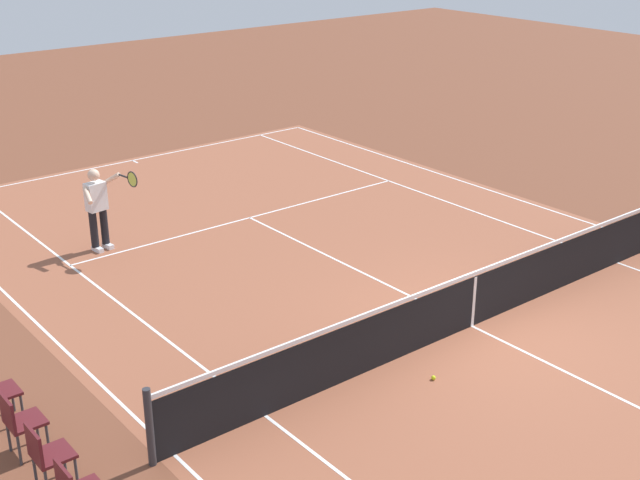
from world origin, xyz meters
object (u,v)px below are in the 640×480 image
Objects in this scene: spectator_chair_1 at (46,453)px; spectator_chair_2 at (19,420)px; tennis_ball at (433,378)px; tennis_player_near at (98,205)px; tennis_net at (473,299)px.

spectator_chair_2 is at bearing 0.00° from spectator_chair_1.
spectator_chair_1 is 0.86m from spectator_chair_2.
tennis_ball is 0.08× the size of spectator_chair_2.
spectator_chair_2 is (1.96, 5.30, 0.49)m from tennis_ball.
tennis_net is at bearing -154.17° from tennis_player_near.
tennis_net is 7.07m from spectator_chair_2.
tennis_player_near is 7.76m from tennis_ball.
tennis_player_near is (6.76, 3.27, 0.44)m from tennis_net.
spectator_chair_1 is (0.32, 6.97, 0.03)m from tennis_net.
tennis_net is at bearing -92.65° from spectator_chair_1.
tennis_ball is (-0.78, 1.68, -0.46)m from tennis_net.
tennis_net is 13.30× the size of spectator_chair_2.
tennis_ball is at bearing -101.72° from spectator_chair_1.
tennis_net is 13.30× the size of spectator_chair_1.
spectator_chair_1 reaches higher than tennis_ball.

